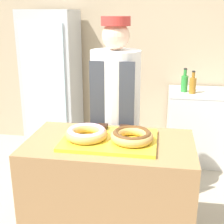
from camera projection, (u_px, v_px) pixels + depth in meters
wall_back at (137, 45)px, 4.00m from camera, size 8.00×0.06×2.70m
display_counter at (110, 199)px, 2.26m from camera, size 1.15×0.65×0.90m
serving_tray at (110, 140)px, 2.13m from camera, size 0.64×0.46×0.02m
donut_light_glaze at (87, 133)px, 2.11m from camera, size 0.29×0.29×0.07m
donut_chocolate_glaze at (132, 136)px, 2.06m from camera, size 0.29×0.29×0.07m
brownie_back_left at (103, 127)px, 2.29m from camera, size 0.07×0.07×0.03m
brownie_back_right at (125, 128)px, 2.26m from camera, size 0.07×0.07×0.03m
baker_person at (115, 115)px, 2.68m from camera, size 0.42×0.42×1.72m
beverage_fridge at (53, 84)px, 3.93m from camera, size 0.63×0.59×1.78m
chest_freezer at (212, 126)px, 3.77m from camera, size 1.08×0.64×0.86m
bottle_green at (184, 83)px, 3.63m from camera, size 0.08×0.08×0.28m
bottle_amber at (193, 85)px, 3.56m from camera, size 0.08×0.08×0.26m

